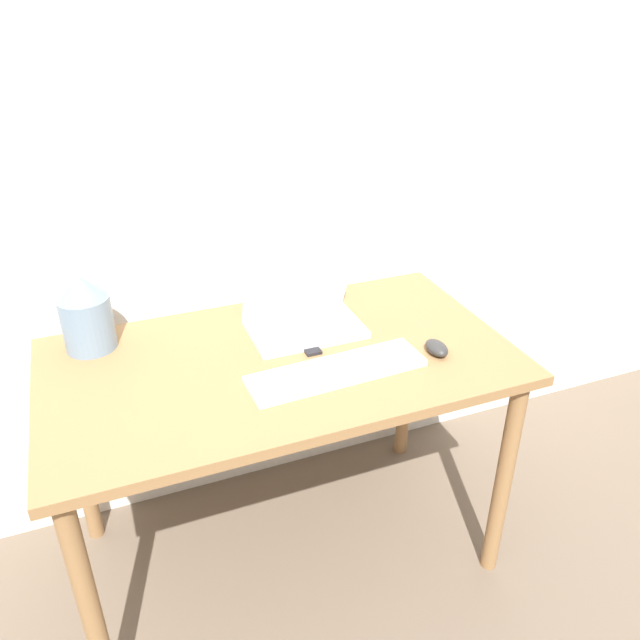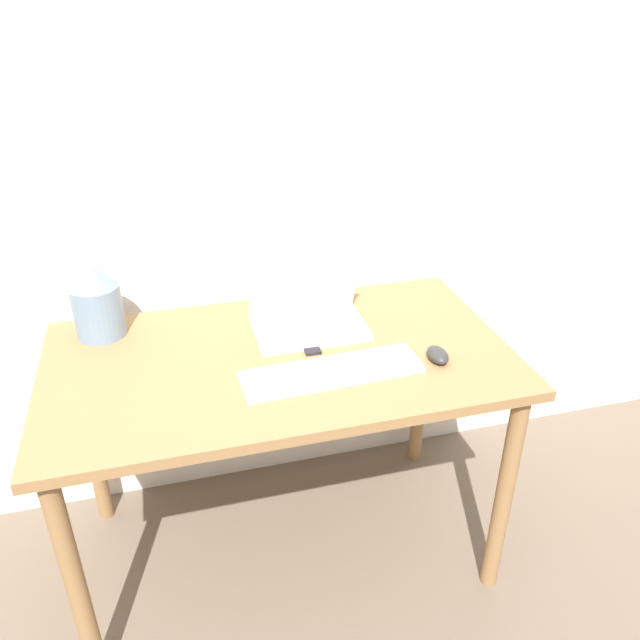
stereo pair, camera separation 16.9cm
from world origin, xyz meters
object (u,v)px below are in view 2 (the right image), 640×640
(laptop, at_px, (308,313))
(keyboard, at_px, (332,372))
(mouse, at_px, (438,355))
(mp3_player, at_px, (312,349))
(vase, at_px, (96,301))

(laptop, xyz_separation_m, keyboard, (-0.00, -0.26, -0.04))
(laptop, height_order, mouse, laptop)
(mp3_player, bearing_deg, laptop, 80.57)
(vase, bearing_deg, mp3_player, -23.46)
(laptop, distance_m, vase, 0.61)
(mouse, height_order, vase, vase)
(vase, bearing_deg, keyboard, -32.75)
(laptop, distance_m, keyboard, 0.27)
(laptop, relative_size, vase, 1.46)
(vase, bearing_deg, laptop, -11.05)
(mouse, xyz_separation_m, vase, (-0.89, 0.39, 0.09))
(mouse, bearing_deg, keyboard, 178.56)
(keyboard, xyz_separation_m, mouse, (0.30, -0.01, 0.01))
(laptop, height_order, keyboard, laptop)
(keyboard, distance_m, mp3_player, 0.13)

